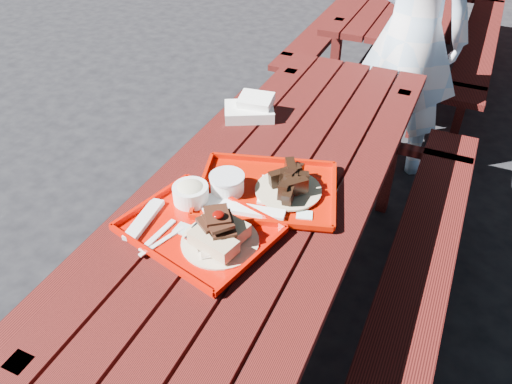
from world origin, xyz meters
TOP-DOWN VIEW (x-y plane):
  - ground at (0.00, 0.00)m, footprint 60.00×60.00m
  - picnic_table_near at (-0.00, 0.00)m, footprint 1.41×2.40m
  - picnic_table_far at (-0.00, 2.80)m, footprint 1.41×2.40m
  - near_tray at (-0.11, -0.32)m, footprint 0.55×0.47m
  - far_tray at (-0.00, -0.07)m, footprint 0.58×0.51m
  - white_cloth at (-0.29, 0.43)m, footprint 0.27×0.24m
  - person at (0.22, 1.49)m, footprint 0.66×0.48m

SIDE VIEW (x-z plane):
  - ground at x=0.00m, z-range 0.00..0.00m
  - picnic_table_near at x=0.00m, z-range 0.19..0.94m
  - picnic_table_far at x=0.00m, z-range 0.19..0.94m
  - far_tray at x=0.00m, z-range 0.73..0.82m
  - near_tray at x=-0.11m, z-range 0.71..0.86m
  - white_cloth at x=-0.29m, z-range 0.74..0.83m
  - person at x=0.22m, z-range 0.00..1.70m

